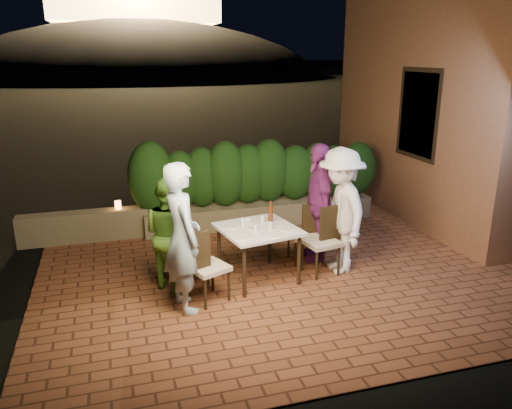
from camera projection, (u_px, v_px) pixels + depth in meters
name	position (u px, v px, depth m)	size (l,w,h in m)	color
ground	(295.00, 277.00, 7.03)	(400.00, 400.00, 0.00)	black
terrace_floor	(283.00, 267.00, 7.50)	(7.00, 6.00, 0.15)	brown
building_wall	(443.00, 82.00, 9.11)	(1.60, 5.00, 5.00)	#985F3C
window_pane	(420.00, 114.00, 8.58)	(0.08, 1.00, 1.40)	black
window_frame	(419.00, 114.00, 8.58)	(0.06, 1.15, 1.55)	black
planter	(260.00, 213.00, 9.13)	(4.20, 0.55, 0.40)	#6D6345
hedge	(261.00, 173.00, 8.91)	(4.00, 0.70, 1.10)	#15360E
parapet	(88.00, 226.00, 8.29)	(2.20, 0.30, 0.50)	#6D6345
hill	(142.00, 110.00, 63.74)	(52.00, 40.00, 22.00)	black
dining_table	(258.00, 254.00, 6.83)	(0.98, 0.98, 0.75)	white
plate_nw	(244.00, 237.00, 6.38)	(0.25, 0.25, 0.01)	white
plate_sw	(232.00, 226.00, 6.76)	(0.20, 0.20, 0.01)	white
plate_ne	(287.00, 229.00, 6.66)	(0.22, 0.22, 0.01)	white
plate_se	(270.00, 219.00, 7.04)	(0.23, 0.23, 0.01)	white
plate_centre	(256.00, 228.00, 6.71)	(0.23, 0.23, 0.01)	white
plate_front	(272.00, 235.00, 6.45)	(0.25, 0.25, 0.01)	white
glass_nw	(255.00, 228.00, 6.55)	(0.06, 0.06, 0.11)	silver
glass_sw	(243.00, 222.00, 6.81)	(0.06, 0.06, 0.10)	silver
glass_ne	(270.00, 226.00, 6.65)	(0.06, 0.06, 0.10)	silver
glass_se	(263.00, 219.00, 6.89)	(0.07, 0.07, 0.12)	silver
beer_bottle	(271.00, 213.00, 6.80)	(0.07, 0.07, 0.34)	#4C240C
bowl	(247.00, 221.00, 6.93)	(0.16, 0.16, 0.04)	white
chair_left_front	(208.00, 266.00, 6.21)	(0.44, 0.44, 0.94)	black
chair_left_back	(192.00, 255.00, 6.68)	(0.39, 0.39, 0.84)	black
chair_right_front	(321.00, 241.00, 6.99)	(0.45, 0.45, 0.97)	black
chair_right_back	(303.00, 234.00, 7.38)	(0.41, 0.41, 0.89)	black
diner_blue	(182.00, 238.00, 5.89)	(0.67, 0.44, 1.83)	#ABCADD
diner_green	(169.00, 234.00, 6.49)	(0.73, 0.57, 1.50)	#6FBA3A
diner_white	(340.00, 211.00, 6.96)	(1.16, 0.66, 1.79)	white
diner_purple	(319.00, 202.00, 7.39)	(1.04, 0.43, 1.77)	#7C2979
parapet_lamp	(118.00, 205.00, 8.34)	(0.10, 0.10, 0.14)	orange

